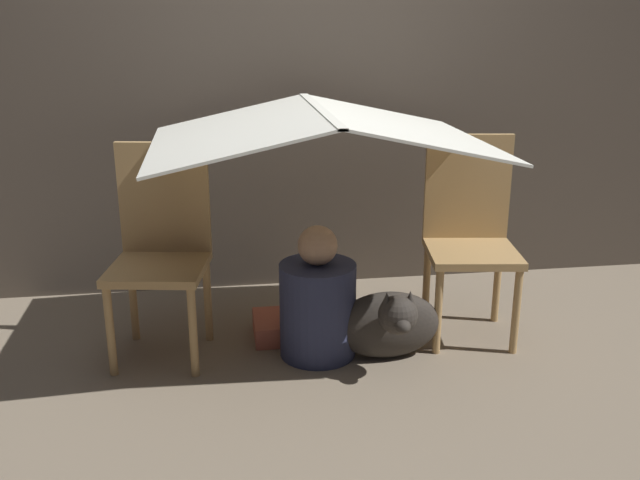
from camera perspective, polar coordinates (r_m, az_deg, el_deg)
ground_plane at (r=3.31m, az=0.26°, el=-9.22°), size 8.80×8.80×0.00m
wall_back at (r=3.90m, az=-1.91°, el=14.11°), size 7.00×0.05×2.50m
chair_left at (r=3.26m, az=-12.59°, el=-0.34°), size 0.48×0.48×0.95m
chair_right at (r=3.46m, az=11.88°, el=0.77°), size 0.46×0.46×0.95m
sheet_canopy at (r=3.08m, az=-0.00°, el=9.02°), size 1.44×1.11×0.17m
person_front at (r=3.22m, az=-0.19°, el=-5.12°), size 0.34×0.34×0.61m
dog at (r=3.21m, az=5.52°, el=-6.63°), size 0.48×0.39×0.39m
floor_cushion at (r=3.48m, az=-2.40°, el=-6.89°), size 0.35×0.28×0.10m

